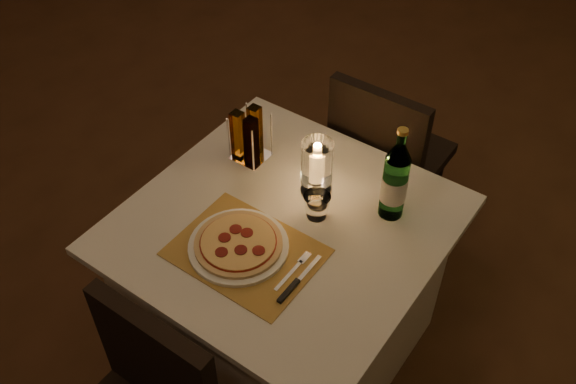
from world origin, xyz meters
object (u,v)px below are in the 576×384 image
Objects in this scene: chair_far at (384,150)px; pizza at (238,243)px; hurricane_candle at (317,164)px; water_bottle at (395,181)px; main_table at (285,289)px; tumbler at (317,206)px; plate at (239,246)px.

pizza is (-0.05, -0.89, 0.22)m from chair_far.
chair_far is 3.21× the size of pizza.
pizza is 0.38m from hurricane_candle.
water_bottle is at bearing -60.94° from chair_far.
hurricane_candle is (0.00, -0.53, 0.31)m from chair_far.
main_table is 0.43m from tumbler.
main_table is 0.74m from chair_far.
tumbler is 0.43× the size of hurricane_candle.
chair_far reaches higher than main_table.
chair_far is 2.54× the size of water_bottle.
chair_far is (0.00, 0.71, 0.18)m from main_table.
chair_far is at bearing 90.27° from hurricane_candle.
chair_far is at bearing 86.81° from pizza.
hurricane_candle is (-0.26, -0.06, -0.02)m from water_bottle.
main_table is at bearing -90.00° from chair_far.
main_table is 4.75× the size of hurricane_candle.
main_table is at bearing -90.79° from hurricane_candle.
water_bottle is at bearing 53.07° from plate.
chair_far reaches higher than plate.
water_bottle is (0.31, 0.42, 0.13)m from plate.
tumbler is (0.07, 0.08, 0.41)m from main_table.
hurricane_candle is at bearing -89.73° from chair_far.
plate is (-0.05, -0.89, 0.20)m from chair_far.
water_bottle is at bearing 38.68° from tumbler.
main_table is 0.44m from pizza.
hurricane_candle is at bearing 124.79° from tumbler.
chair_far is 0.68m from tumbler.
hurricane_candle is (0.00, 0.18, 0.49)m from main_table.
tumbler is (0.12, 0.26, 0.03)m from plate.
tumbler is at bearing -83.56° from chair_far.
tumbler reaches higher than plate.
hurricane_candle is (-0.07, 0.10, 0.08)m from tumbler.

